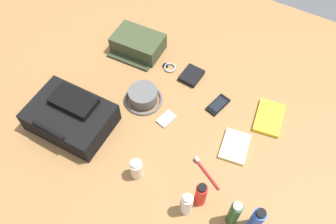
{
  "coord_description": "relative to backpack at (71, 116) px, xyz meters",
  "views": [
    {
      "loc": [
        -0.42,
        0.75,
        1.32
      ],
      "look_at": [
        0.0,
        0.0,
        0.04
      ],
      "focal_mm": 37.12,
      "sensor_mm": 36.0,
      "label": 1
    }
  ],
  "objects": [
    {
      "name": "media_player",
      "position": [
        -0.35,
        -0.22,
        -0.05
      ],
      "size": [
        0.07,
        0.09,
        0.01
      ],
      "color": "#B7B7BC",
      "rests_on": "ground_plane"
    },
    {
      "name": "notepad",
      "position": [
        -0.68,
        -0.25,
        -0.05
      ],
      "size": [
        0.13,
        0.17,
        0.02
      ],
      "primitive_type": "cube",
      "rotation": [
        0.0,
        0.0,
        0.16
      ],
      "color": "beige",
      "rests_on": "ground_plane"
    },
    {
      "name": "paperback_novel",
      "position": [
        -0.75,
        -0.46,
        -0.05
      ],
      "size": [
        0.14,
        0.19,
        0.02
      ],
      "color": "yellow",
      "rests_on": "ground_plane"
    },
    {
      "name": "cell_phone",
      "position": [
        -0.52,
        -0.41,
        -0.05
      ],
      "size": [
        0.08,
        0.13,
        0.01
      ],
      "color": "black",
      "rests_on": "ground_plane"
    },
    {
      "name": "toothbrush",
      "position": [
        -0.62,
        -0.08,
        -0.05
      ],
      "size": [
        0.15,
        0.09,
        0.02
      ],
      "color": "red",
      "rests_on": "ground_plane"
    },
    {
      "name": "wallet",
      "position": [
        -0.34,
        -0.5,
        -0.05
      ],
      "size": [
        0.1,
        0.11,
        0.02
      ],
      "primitive_type": "cube",
      "rotation": [
        0.0,
        0.0,
        -0.05
      ],
      "color": "black",
      "rests_on": "ground_plane"
    },
    {
      "name": "backpack",
      "position": [
        0.0,
        0.0,
        0.0
      ],
      "size": [
        0.36,
        0.26,
        0.13
      ],
      "color": "black",
      "rests_on": "ground_plane"
    },
    {
      "name": "bucket_hat",
      "position": [
        -0.21,
        -0.26,
        -0.03
      ],
      "size": [
        0.18,
        0.18,
        0.07
      ],
      "color": "#575757",
      "rests_on": "ground_plane"
    },
    {
      "name": "wristwatch",
      "position": [
        -0.21,
        -0.5,
        -0.05
      ],
      "size": [
        0.07,
        0.06,
        0.01
      ],
      "color": "#99999E",
      "rests_on": "ground_plane"
    },
    {
      "name": "toothpaste_tube",
      "position": [
        -0.62,
        0.1,
        0.01
      ],
      "size": [
        0.04,
        0.04,
        0.14
      ],
      "color": "white",
      "rests_on": "ground_plane"
    },
    {
      "name": "deodorant_spray",
      "position": [
        -0.87,
        0.03,
        0.01
      ],
      "size": [
        0.05,
        0.05,
        0.15
      ],
      "color": "blue",
      "rests_on": "ground_plane"
    },
    {
      "name": "sunscreen_spray",
      "position": [
        -0.65,
        0.04,
        0.01
      ],
      "size": [
        0.04,
        0.04,
        0.14
      ],
      "color": "red",
      "rests_on": "ground_plane"
    },
    {
      "name": "lotion_bottle",
      "position": [
        -0.38,
        0.07,
        -0.01
      ],
      "size": [
        0.05,
        0.05,
        0.11
      ],
      "color": "beige",
      "rests_on": "ground_plane"
    },
    {
      "name": "ground_plane",
      "position": [
        -0.35,
        -0.24,
        -0.07
      ],
      "size": [
        2.64,
        2.02,
        0.02
      ],
      "primitive_type": "cube",
      "color": "olive",
      "rests_on": "ground"
    },
    {
      "name": "shampoo_bottle",
      "position": [
        -0.79,
        0.05,
        0.02
      ],
      "size": [
        0.04,
        0.04,
        0.16
      ],
      "color": "#19471E",
      "rests_on": "ground_plane"
    },
    {
      "name": "toiletry_pouch",
      "position": [
        -0.01,
        -0.53,
        -0.01
      ],
      "size": [
        0.26,
        0.21,
        0.09
      ],
      "color": "#384228",
      "rests_on": "ground_plane"
    }
  ]
}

